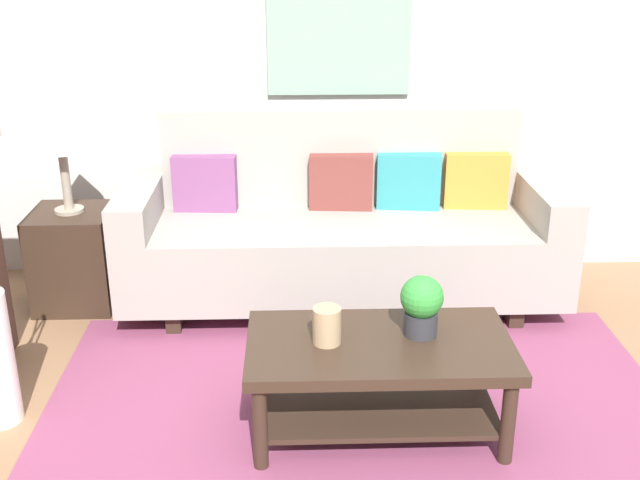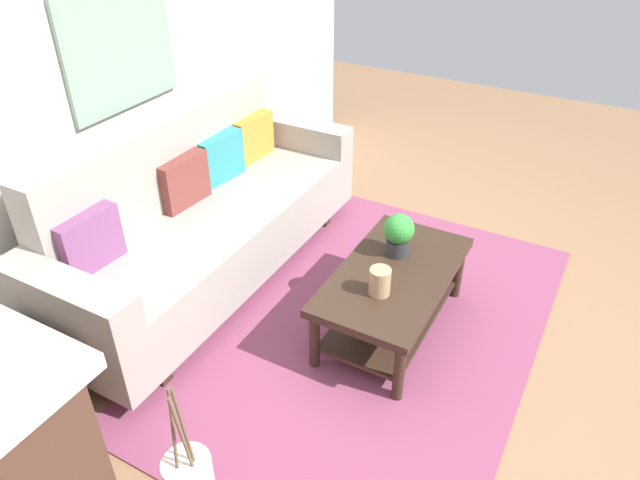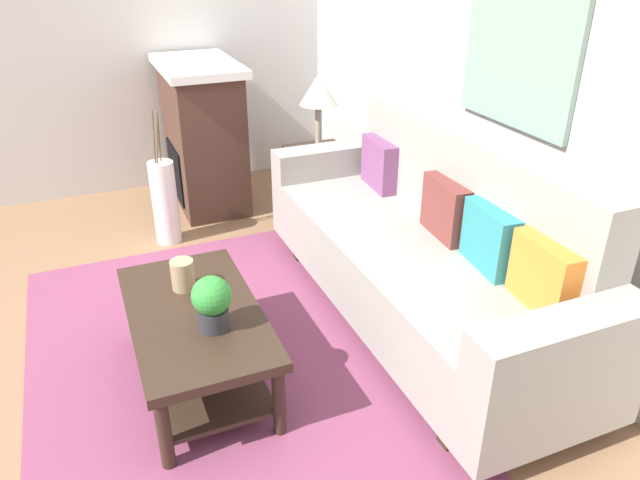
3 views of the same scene
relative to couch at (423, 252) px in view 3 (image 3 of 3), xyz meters
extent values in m
plane|color=#8C6647|center=(0.01, -1.70, -0.43)|extent=(9.47, 9.47, 0.00)
cube|color=silver|center=(0.01, 0.54, 0.92)|extent=(5.47, 0.10, 2.70)
cube|color=silver|center=(-2.77, -1.11, 0.92)|extent=(0.10, 5.19, 2.70)
cube|color=#843D5B|center=(0.01, -1.20, -0.43)|extent=(2.83, 1.89, 0.01)
cube|color=gray|center=(0.00, -0.06, -0.11)|extent=(2.05, 0.84, 0.40)
cube|color=gray|center=(0.00, 0.26, 0.37)|extent=(2.05, 0.20, 0.56)
cube|color=gray|center=(-1.12, -0.06, -0.01)|extent=(0.20, 0.84, 0.60)
cube|color=gray|center=(1.12, -0.06, -0.01)|extent=(0.20, 0.84, 0.60)
cube|color=#332319|center=(-0.92, -0.06, -0.37)|extent=(0.08, 0.74, 0.12)
cube|color=#332319|center=(0.92, -0.06, -0.37)|extent=(0.08, 0.74, 0.12)
cube|color=#7A4270|center=(-0.78, 0.12, 0.25)|extent=(0.37, 0.14, 0.32)
cube|color=brown|center=(0.00, 0.12, 0.25)|extent=(0.37, 0.15, 0.32)
cube|color=teal|center=(0.39, 0.12, 0.25)|extent=(0.37, 0.16, 0.32)
cube|color=orange|center=(0.78, 0.12, 0.25)|extent=(0.37, 0.15, 0.32)
cube|color=#332319|center=(0.08, -1.31, -0.03)|extent=(1.10, 0.60, 0.05)
cube|color=#332319|center=(0.08, -1.31, -0.31)|extent=(0.98, 0.50, 0.02)
cylinder|color=#332319|center=(-0.41, -1.56, -0.24)|extent=(0.06, 0.06, 0.38)
cylinder|color=#332319|center=(0.57, -1.56, -0.24)|extent=(0.06, 0.06, 0.38)
cylinder|color=#332319|center=(-0.41, -1.06, -0.24)|extent=(0.06, 0.06, 0.38)
cylinder|color=#332319|center=(0.57, -1.06, -0.24)|extent=(0.06, 0.06, 0.38)
cylinder|color=tan|center=(-0.14, -1.31, 0.08)|extent=(0.12, 0.12, 0.16)
cylinder|color=#2D2D33|center=(0.25, -1.26, 0.05)|extent=(0.14, 0.14, 0.10)
sphere|color=#308A34|center=(0.25, -1.26, 0.17)|extent=(0.18, 0.18, 0.18)
cube|color=#332319|center=(-1.52, -0.01, -0.15)|extent=(0.44, 0.44, 0.56)
cylinder|color=gray|center=(-1.52, -0.01, 0.14)|extent=(0.16, 0.16, 0.02)
cylinder|color=gray|center=(-1.52, -0.01, 0.30)|extent=(0.05, 0.05, 0.35)
cone|color=beige|center=(-1.52, -0.01, 0.59)|extent=(0.28, 0.28, 0.22)
cube|color=#472D23|center=(-2.17, -0.74, 0.12)|extent=(0.90, 0.50, 1.10)
cube|color=black|center=(-2.17, -1.00, -0.13)|extent=(0.52, 0.02, 0.44)
cube|color=silver|center=(-2.17, -0.74, 0.70)|extent=(1.02, 0.58, 0.06)
cylinder|color=white|center=(-1.57, -1.18, -0.13)|extent=(0.18, 0.18, 0.61)
cylinder|color=brown|center=(-1.55, -1.18, 0.36)|extent=(0.01, 0.05, 0.36)
cylinder|color=brown|center=(-1.58, -1.17, 0.36)|extent=(0.05, 0.02, 0.36)
cylinder|color=brown|center=(-1.58, -1.20, 0.36)|extent=(0.03, 0.04, 0.36)
cube|color=gray|center=(0.00, 0.47, 1.03)|extent=(0.83, 0.03, 0.69)
camera|label=1|loc=(-0.27, -4.13, 1.55)|focal=43.55mm
camera|label=2|loc=(-2.47, -2.23, 2.00)|focal=32.86mm
camera|label=3|loc=(2.49, -1.67, 1.59)|focal=33.47mm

